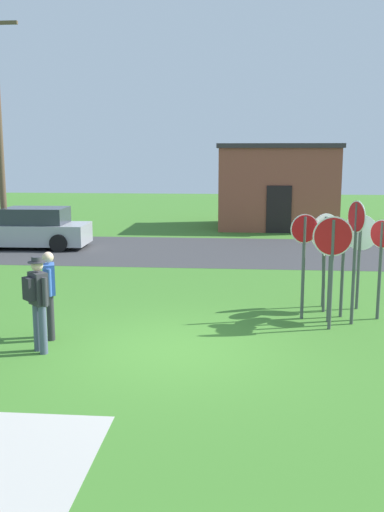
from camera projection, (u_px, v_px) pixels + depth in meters
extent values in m
plane|color=#3D7528|center=(172.00, 349.00, 10.40)|extent=(80.00, 80.00, 0.00)
cube|color=#38383A|center=(207.00, 251.00, 20.83)|extent=(60.00, 6.40, 0.01)
cube|color=brown|center=(276.00, 188.00, 27.27)|extent=(5.36, 4.31, 3.73)
cube|color=#383333|center=(278.00, 146.00, 26.93)|extent=(5.56, 4.51, 0.20)
cube|color=black|center=(279.00, 210.00, 25.28)|extent=(1.10, 0.08, 2.10)
cube|color=#A5A8AD|center=(30.00, 234.00, 21.48)|extent=(4.34, 1.91, 0.76)
cube|color=#2D333D|center=(36.00, 216.00, 21.35)|extent=(2.27, 1.59, 0.60)
cylinder|color=black|center=(5.00, 235.00, 22.49)|extent=(0.65, 0.24, 0.64)
cylinder|color=black|center=(59.00, 243.00, 20.56)|extent=(0.65, 0.24, 0.64)
cylinder|color=black|center=(72.00, 236.00, 22.33)|extent=(0.65, 0.24, 0.64)
cylinder|color=#474C4C|center=(343.00, 271.00, 12.30)|extent=(0.09, 0.09, 2.04)
cylinder|color=white|center=(344.00, 237.00, 12.17)|extent=(0.28, 0.63, 0.68)
cylinder|color=red|center=(344.00, 237.00, 12.17)|extent=(0.26, 0.58, 0.63)
cylinder|color=#474C4C|center=(303.00, 268.00, 12.17)|extent=(0.09, 0.09, 2.21)
cylinder|color=white|center=(305.00, 229.00, 12.02)|extent=(0.60, 0.17, 0.62)
cylinder|color=red|center=(305.00, 229.00, 12.01)|extent=(0.56, 0.16, 0.57)
cylinder|color=#474C4C|center=(380.00, 271.00, 12.14)|extent=(0.10, 0.10, 2.09)
cylinder|color=white|center=(382.00, 234.00, 12.00)|extent=(0.40, 0.47, 0.61)
cylinder|color=red|center=(382.00, 234.00, 11.99)|extent=(0.37, 0.44, 0.56)
cylinder|color=#474C4C|center=(354.00, 265.00, 11.73)|extent=(0.09, 0.09, 2.52)
cylinder|color=white|center=(357.00, 217.00, 11.55)|extent=(0.23, 0.62, 0.65)
cylinder|color=red|center=(356.00, 217.00, 11.55)|extent=(0.22, 0.57, 0.60)
cylinder|color=#474C4C|center=(324.00, 262.00, 13.14)|extent=(0.10, 0.10, 2.10)
cylinder|color=white|center=(325.00, 232.00, 13.02)|extent=(0.72, 0.45, 0.84)
cylinder|color=red|center=(325.00, 232.00, 13.03)|extent=(0.67, 0.42, 0.77)
cylinder|color=#474C4C|center=(323.00, 271.00, 12.73)|extent=(0.15, 0.11, 1.85)
cylinder|color=white|center=(325.00, 242.00, 12.61)|extent=(0.22, 0.60, 0.62)
cylinder|color=red|center=(324.00, 242.00, 12.61)|extent=(0.20, 0.55, 0.57)
cylinder|color=#474C4C|center=(359.00, 264.00, 12.93)|extent=(0.09, 0.09, 2.10)
cylinder|color=white|center=(360.00, 232.00, 12.81)|extent=(0.73, 0.36, 0.81)
cylinder|color=red|center=(360.00, 232.00, 12.81)|extent=(0.68, 0.34, 0.75)
cylinder|color=#474C4C|center=(330.00, 272.00, 11.95)|extent=(0.09, 0.09, 2.16)
cylinder|color=white|center=(331.00, 234.00, 11.81)|extent=(0.64, 0.34, 0.71)
cylinder|color=red|center=(331.00, 234.00, 11.80)|extent=(0.59, 0.32, 0.66)
cylinder|color=#474C4C|center=(331.00, 275.00, 11.41)|extent=(0.07, 0.07, 2.23)
cylinder|color=white|center=(333.00, 236.00, 11.27)|extent=(0.79, 0.04, 0.79)
cylinder|color=red|center=(333.00, 236.00, 11.26)|extent=(0.74, 0.04, 0.74)
cylinder|color=#4C5670|center=(37.00, 327.00, 10.28)|extent=(0.14, 0.14, 0.88)
cylinder|color=#4C5670|center=(43.00, 330.00, 10.11)|extent=(0.14, 0.14, 0.88)
cube|color=#333338|center=(38.00, 288.00, 10.07)|extent=(0.41, 0.41, 0.58)
cylinder|color=#333338|center=(32.00, 287.00, 10.25)|extent=(0.09, 0.09, 0.52)
cylinder|color=#333338|center=(45.00, 292.00, 9.89)|extent=(0.09, 0.09, 0.52)
sphere|color=beige|center=(37.00, 265.00, 9.99)|extent=(0.21, 0.21, 0.21)
cylinder|color=#333338|center=(37.00, 262.00, 9.98)|extent=(0.32, 0.31, 0.02)
cylinder|color=#333338|center=(37.00, 259.00, 9.97)|extent=(0.19, 0.19, 0.09)
cube|color=#232328|center=(29.00, 289.00, 9.95)|extent=(0.29, 0.28, 0.40)
cylinder|color=#2D2D33|center=(50.00, 315.00, 11.06)|extent=(0.14, 0.14, 0.88)
cylinder|color=#2D2D33|center=(51.00, 318.00, 10.85)|extent=(0.14, 0.14, 0.88)
cube|color=#3860B7|center=(49.00, 279.00, 10.82)|extent=(0.33, 0.41, 0.58)
cylinder|color=#3860B7|center=(49.00, 277.00, 11.05)|extent=(0.09, 0.09, 0.52)
cylinder|color=#3860B7|center=(49.00, 283.00, 10.60)|extent=(0.09, 0.09, 0.52)
sphere|color=beige|center=(48.00, 257.00, 10.75)|extent=(0.21, 0.21, 0.21)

